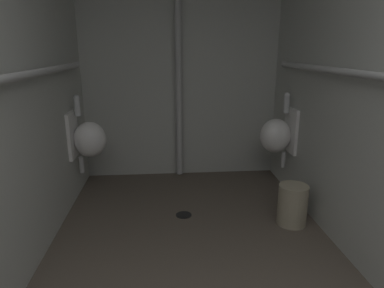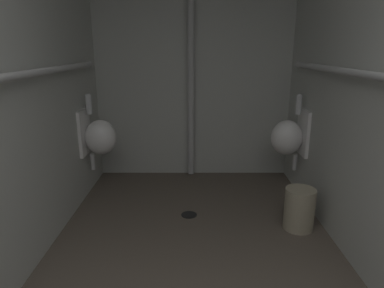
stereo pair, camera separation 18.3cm
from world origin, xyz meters
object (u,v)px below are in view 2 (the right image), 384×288
Objects in this scene: standpipe_back_wall at (190,56)px; waste_bin at (298,209)px; floor_drain at (188,215)px; urinal_left_mid at (97,136)px; urinal_right_mid at (288,136)px.

standpipe_back_wall is 1.89m from waste_bin.
standpipe_back_wall is 1.65m from floor_drain.
standpipe_back_wall is (0.90, 0.50, 0.74)m from urinal_left_mid.
urinal_right_mid is 2.20× the size of waste_bin.
standpipe_back_wall reaches higher than urinal_right_mid.
urinal_left_mid is at bearing 158.86° from waste_bin.
floor_drain is 0.94m from waste_bin.
urinal_right_mid is 5.39× the size of floor_drain.
waste_bin is at bearing -21.14° from urinal_left_mid.
floor_drain is (-0.96, -0.46, -0.60)m from urinal_right_mid.
urinal_right_mid reaches higher than floor_drain.
urinal_left_mid is at bearing 152.11° from floor_drain.
urinal_left_mid and urinal_right_mid have the same top height.
waste_bin is (1.78, -0.69, -0.43)m from urinal_left_mid.
waste_bin is at bearing -13.82° from floor_drain.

